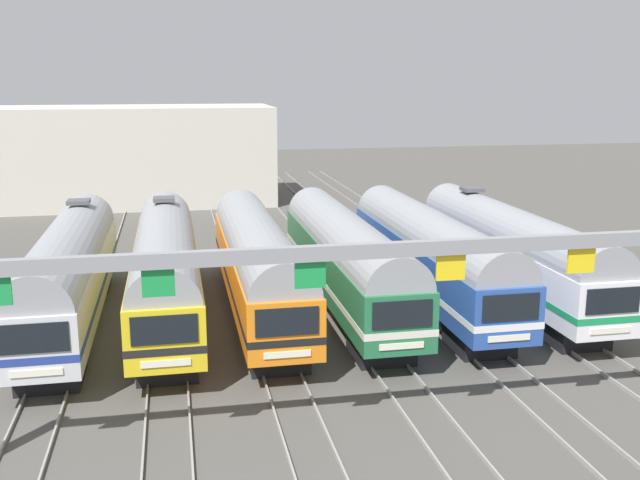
{
  "coord_description": "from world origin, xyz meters",
  "views": [
    {
      "loc": [
        -5.84,
        -33.43,
        11.17
      ],
      "look_at": [
        1.61,
        3.68,
        2.72
      ],
      "focal_mm": 41.24,
      "sensor_mm": 36.0,
      "label": 1
    }
  ],
  "objects_px": {
    "commuter_train_blue": "(429,252)",
    "commuter_train_white": "(510,248)",
    "commuter_train_green": "(346,256)",
    "commuter_train_yellow": "(166,265)",
    "commuter_train_silver": "(69,270)",
    "commuter_train_orange": "(258,261)",
    "catenary_gantry": "(382,279)"
  },
  "relations": [
    {
      "from": "commuter_train_green",
      "to": "commuter_train_orange",
      "type": "bearing_deg",
      "value": 180.0
    },
    {
      "from": "commuter_train_blue",
      "to": "catenary_gantry",
      "type": "distance_m",
      "value": 15.16
    },
    {
      "from": "commuter_train_yellow",
      "to": "commuter_train_blue",
      "type": "xyz_separation_m",
      "value": [
        12.75,
        -0.0,
        -0.0
      ]
    },
    {
      "from": "commuter_train_yellow",
      "to": "commuter_train_white",
      "type": "xyz_separation_m",
      "value": [
        17.01,
        0.0,
        0.0
      ]
    },
    {
      "from": "commuter_train_green",
      "to": "catenary_gantry",
      "type": "bearing_deg",
      "value": -98.95
    },
    {
      "from": "commuter_train_green",
      "to": "commuter_train_white",
      "type": "bearing_deg",
      "value": 0.03
    },
    {
      "from": "commuter_train_yellow",
      "to": "commuter_train_green",
      "type": "height_order",
      "value": "commuter_train_yellow"
    },
    {
      "from": "commuter_train_orange",
      "to": "catenary_gantry",
      "type": "distance_m",
      "value": 13.92
    },
    {
      "from": "catenary_gantry",
      "to": "commuter_train_blue",
      "type": "bearing_deg",
      "value": 64.71
    },
    {
      "from": "commuter_train_blue",
      "to": "commuter_train_yellow",
      "type": "bearing_deg",
      "value": 179.98
    },
    {
      "from": "commuter_train_silver",
      "to": "commuter_train_blue",
      "type": "xyz_separation_m",
      "value": [
        17.01,
        -0.0,
        -0.0
      ]
    },
    {
      "from": "commuter_train_silver",
      "to": "commuter_train_blue",
      "type": "bearing_deg",
      "value": -0.01
    },
    {
      "from": "commuter_train_silver",
      "to": "commuter_train_yellow",
      "type": "bearing_deg",
      "value": 0.0
    },
    {
      "from": "commuter_train_orange",
      "to": "commuter_train_white",
      "type": "relative_size",
      "value": 1.0
    },
    {
      "from": "commuter_train_blue",
      "to": "commuter_train_silver",
      "type": "bearing_deg",
      "value": 179.99
    },
    {
      "from": "commuter_train_blue",
      "to": "catenary_gantry",
      "type": "bearing_deg",
      "value": -115.29
    },
    {
      "from": "commuter_train_yellow",
      "to": "commuter_train_orange",
      "type": "relative_size",
      "value": 1.0
    },
    {
      "from": "commuter_train_yellow",
      "to": "catenary_gantry",
      "type": "xyz_separation_m",
      "value": [
        6.38,
        -13.5,
        2.68
      ]
    },
    {
      "from": "commuter_train_blue",
      "to": "commuter_train_green",
      "type": "bearing_deg",
      "value": 180.0
    },
    {
      "from": "catenary_gantry",
      "to": "commuter_train_orange",
      "type": "bearing_deg",
      "value": 98.95
    },
    {
      "from": "commuter_train_white",
      "to": "commuter_train_blue",
      "type": "bearing_deg",
      "value": -179.94
    },
    {
      "from": "commuter_train_silver",
      "to": "catenary_gantry",
      "type": "height_order",
      "value": "catenary_gantry"
    },
    {
      "from": "commuter_train_silver",
      "to": "catenary_gantry",
      "type": "xyz_separation_m",
      "value": [
        10.63,
        -13.5,
        2.68
      ]
    },
    {
      "from": "commuter_train_orange",
      "to": "commuter_train_yellow",
      "type": "bearing_deg",
      "value": 179.94
    },
    {
      "from": "commuter_train_white",
      "to": "catenary_gantry",
      "type": "relative_size",
      "value": 0.68
    },
    {
      "from": "commuter_train_yellow",
      "to": "commuter_train_orange",
      "type": "height_order",
      "value": "commuter_train_yellow"
    },
    {
      "from": "commuter_train_green",
      "to": "commuter_train_yellow",
      "type": "bearing_deg",
      "value": 179.97
    },
    {
      "from": "commuter_train_blue",
      "to": "catenary_gantry",
      "type": "xyz_separation_m",
      "value": [
        -6.38,
        -13.49,
        2.68
      ]
    },
    {
      "from": "commuter_train_white",
      "to": "commuter_train_yellow",
      "type": "bearing_deg",
      "value": 180.0
    },
    {
      "from": "commuter_train_yellow",
      "to": "commuter_train_white",
      "type": "distance_m",
      "value": 17.01
    },
    {
      "from": "commuter_train_silver",
      "to": "commuter_train_orange",
      "type": "distance_m",
      "value": 8.5
    },
    {
      "from": "commuter_train_blue",
      "to": "commuter_train_white",
      "type": "xyz_separation_m",
      "value": [
        4.25,
        0.0,
        0.0
      ]
    }
  ]
}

